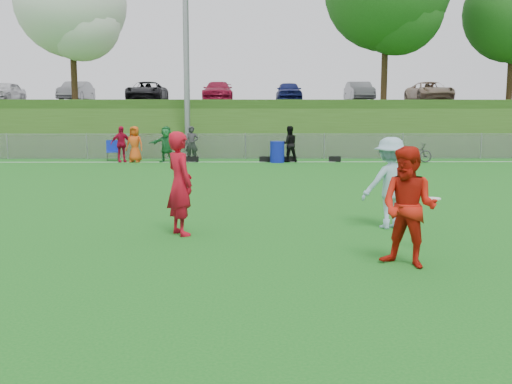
{
  "coord_description": "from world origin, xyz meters",
  "views": [
    {
      "loc": [
        0.18,
        -8.89,
        2.24
      ],
      "look_at": [
        0.3,
        0.5,
        0.96
      ],
      "focal_mm": 40.0,
      "sensor_mm": 36.0,
      "label": 1
    }
  ],
  "objects_px": {
    "player_red_center": "(409,207)",
    "bicycle": "(414,153)",
    "player_red_left": "(180,184)",
    "player_blue": "(390,183)",
    "recycling_bin": "(277,152)",
    "frisbee": "(433,199)"
  },
  "relations": [
    {
      "from": "player_red_left",
      "to": "recycling_bin",
      "type": "bearing_deg",
      "value": -41.49
    },
    {
      "from": "player_red_center",
      "to": "recycling_bin",
      "type": "height_order",
      "value": "player_red_center"
    },
    {
      "from": "player_blue",
      "to": "player_red_left",
      "type": "bearing_deg",
      "value": -7.62
    },
    {
      "from": "player_red_center",
      "to": "bicycle",
      "type": "xyz_separation_m",
      "value": [
        5.35,
        18.28,
        -0.44
      ]
    },
    {
      "from": "recycling_bin",
      "to": "bicycle",
      "type": "xyz_separation_m",
      "value": [
        6.37,
        -0.09,
        -0.04
      ]
    },
    {
      "from": "player_blue",
      "to": "recycling_bin",
      "type": "height_order",
      "value": "player_blue"
    },
    {
      "from": "player_red_left",
      "to": "recycling_bin",
      "type": "relative_size",
      "value": 1.94
    },
    {
      "from": "player_blue",
      "to": "bicycle",
      "type": "xyz_separation_m",
      "value": [
        4.91,
        15.39,
        -0.45
      ]
    },
    {
      "from": "player_red_center",
      "to": "recycling_bin",
      "type": "xyz_separation_m",
      "value": [
        -1.03,
        18.37,
        -0.39
      ]
    },
    {
      "from": "player_blue",
      "to": "frisbee",
      "type": "bearing_deg",
      "value": 79.95
    },
    {
      "from": "bicycle",
      "to": "frisbee",
      "type": "bearing_deg",
      "value": 162.06
    },
    {
      "from": "frisbee",
      "to": "bicycle",
      "type": "height_order",
      "value": "bicycle"
    },
    {
      "from": "frisbee",
      "to": "recycling_bin",
      "type": "xyz_separation_m",
      "value": [
        -1.67,
        17.49,
        -0.39
      ]
    },
    {
      "from": "recycling_bin",
      "to": "player_blue",
      "type": "bearing_deg",
      "value": -84.59
    },
    {
      "from": "player_red_center",
      "to": "bicycle",
      "type": "distance_m",
      "value": 19.05
    },
    {
      "from": "player_red_left",
      "to": "player_blue",
      "type": "bearing_deg",
      "value": -114.09
    },
    {
      "from": "player_red_center",
      "to": "bicycle",
      "type": "bearing_deg",
      "value": 111.61
    },
    {
      "from": "player_red_left",
      "to": "bicycle",
      "type": "bearing_deg",
      "value": -61.62
    },
    {
      "from": "frisbee",
      "to": "bicycle",
      "type": "distance_m",
      "value": 18.03
    },
    {
      "from": "player_red_left",
      "to": "bicycle",
      "type": "height_order",
      "value": "player_red_left"
    },
    {
      "from": "player_red_left",
      "to": "frisbee",
      "type": "bearing_deg",
      "value": -140.73
    },
    {
      "from": "player_red_left",
      "to": "player_blue",
      "type": "height_order",
      "value": "player_red_left"
    }
  ]
}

